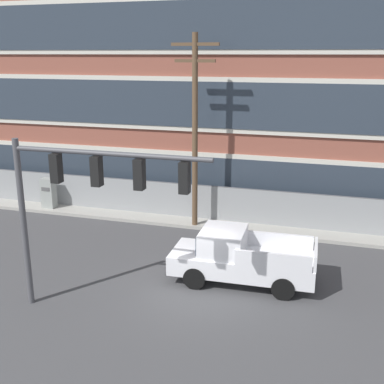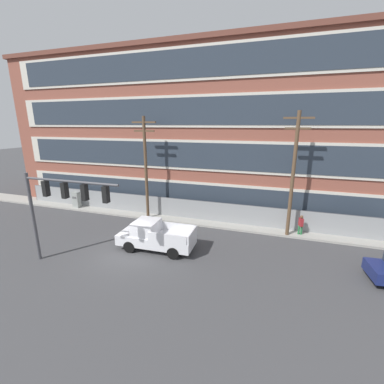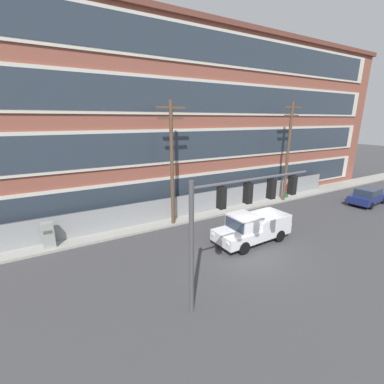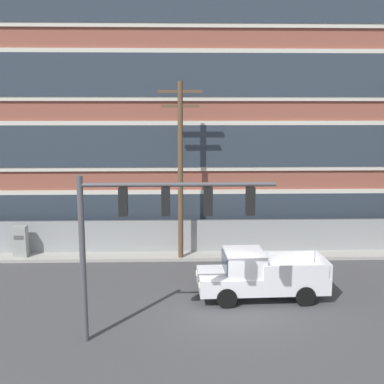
{
  "view_description": "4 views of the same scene",
  "coord_description": "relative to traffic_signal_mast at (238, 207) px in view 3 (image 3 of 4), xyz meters",
  "views": [
    {
      "loc": [
        4.49,
        -14.54,
        8.11
      ],
      "look_at": [
        -1.47,
        5.28,
        2.14
      ],
      "focal_mm": 45.0,
      "sensor_mm": 36.0,
      "label": 1
    },
    {
      "loc": [
        8.98,
        -13.1,
        8.39
      ],
      "look_at": [
        3.4,
        3.79,
        3.64
      ],
      "focal_mm": 24.0,
      "sensor_mm": 36.0,
      "label": 2
    },
    {
      "loc": [
        -9.36,
        -9.95,
        7.74
      ],
      "look_at": [
        -2.01,
        2.99,
        3.51
      ],
      "focal_mm": 24.0,
      "sensor_mm": 36.0,
      "label": 3
    },
    {
      "loc": [
        -1.78,
        -17.28,
        7.75
      ],
      "look_at": [
        -1.17,
        4.48,
        3.9
      ],
      "focal_mm": 45.0,
      "sensor_mm": 36.0,
      "label": 4
    }
  ],
  "objects": [
    {
      "name": "ground_plane",
      "position": [
        2.68,
        2.1,
        -4.22
      ],
      "size": [
        160.0,
        160.0,
        0.0
      ],
      "primitive_type": "plane",
      "color": "#424244"
    },
    {
      "name": "sidewalk_building_side",
      "position": [
        2.68,
        9.36,
        -4.14
      ],
      "size": [
        80.0,
        2.12,
        0.16
      ],
      "primitive_type": "cube",
      "color": "#9E9B93",
      "rests_on": "ground"
    },
    {
      "name": "brick_mill_building",
      "position": [
        6.25,
        16.02,
        3.36
      ],
      "size": [
        43.75,
        11.8,
        15.14
      ],
      "color": "brown",
      "rests_on": "ground"
    },
    {
      "name": "chain_link_fence",
      "position": [
        3.18,
        9.58,
        -3.26
      ],
      "size": [
        33.07,
        0.06,
        1.88
      ],
      "color": "gray",
      "rests_on": "ground"
    },
    {
      "name": "traffic_signal_mast",
      "position": [
        0.0,
        0.0,
        0.0
      ],
      "size": [
        6.38,
        0.43,
        5.61
      ],
      "color": "#4C4C51",
      "rests_on": "ground"
    },
    {
      "name": "pickup_truck_white",
      "position": [
        4.17,
        3.56,
        -3.28
      ],
      "size": [
        5.32,
        2.28,
        1.98
      ],
      "color": "silver",
      "rests_on": "ground"
    },
    {
      "name": "sedan_navy",
      "position": [
        19.09,
        4.06,
        -3.42
      ],
      "size": [
        4.57,
        2.28,
        1.56
      ],
      "color": "navy",
      "rests_on": "ground"
    },
    {
      "name": "utility_pole_near_corner",
      "position": [
        1.0,
        8.57,
        0.7
      ],
      "size": [
        2.17,
        0.26,
        9.0
      ],
      "color": "brown",
      "rests_on": "ground"
    },
    {
      "name": "utility_pole_midblock",
      "position": [
        12.88,
        8.54,
        0.82
      ],
      "size": [
        2.01,
        0.26,
        9.27
      ],
      "color": "brown",
      "rests_on": "ground"
    },
    {
      "name": "electrical_cabinet",
      "position": [
        -7.24,
        8.91,
        -3.33
      ],
      "size": [
        0.69,
        0.53,
        1.77
      ],
      "color": "#939993",
      "rests_on": "ground"
    },
    {
      "name": "pedestrian_near_cabinet",
      "position": [
        13.82,
        8.91,
        -3.24
      ],
      "size": [
        0.35,
        0.45,
        1.69
      ],
      "color": "#236B38",
      "rests_on": "ground"
    }
  ]
}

